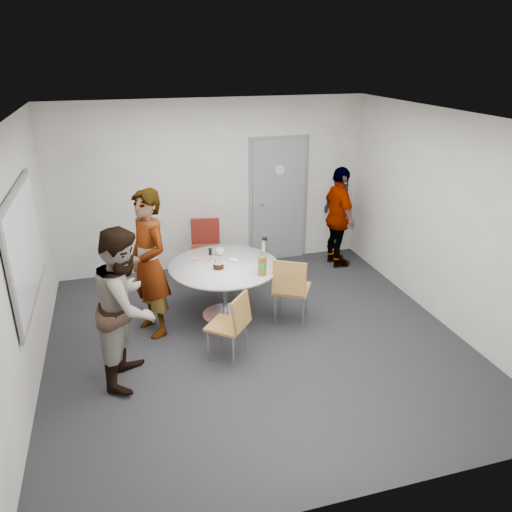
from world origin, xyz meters
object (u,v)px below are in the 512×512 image
object	(u,v)px
door	(278,201)
person_main	(149,264)
chair_far	(206,243)
whiteboard	(25,247)
table	(226,272)
person_left	(126,306)
chair_near_left	(233,321)
person_right	(339,217)
chair_near_right	(291,285)

from	to	relation	value
door	person_main	distance (m)	2.98
chair_far	whiteboard	bearing A→B (deg)	48.24
table	person_left	bearing A→B (deg)	-141.84
door	table	size ratio (longest dim) A/B	1.47
chair_near_left	person_main	world-z (taller)	person_main
person_left	person_right	xyz separation A→B (m)	(3.46, 2.23, -0.04)
whiteboard	chair_near_left	size ratio (longest dim) A/B	2.27
chair_near_right	person_right	xyz separation A→B (m)	(1.42, 1.66, 0.26)
door	chair_near_right	xyz separation A→B (m)	(-0.57, -2.22, -0.45)
whiteboard	person_main	xyz separation A→B (m)	(1.27, 0.38, -0.51)
whiteboard	door	bearing A→B (deg)	32.66
chair_near_right	person_main	xyz separation A→B (m)	(-1.72, 0.33, 0.36)
whiteboard	person_left	distance (m)	1.23
person_main	whiteboard	bearing A→B (deg)	-96.55
chair_near_left	person_main	size ratio (longest dim) A/B	0.45
chair_near_left	chair_far	xyz separation A→B (m)	(0.12, 2.27, 0.09)
table	chair_far	distance (m)	1.24
table	person_right	xyz separation A→B (m)	(2.15, 1.20, 0.18)
whiteboard	person_left	world-z (taller)	whiteboard
door	table	xyz separation A→B (m)	(-1.30, -1.77, -0.38)
whiteboard	chair_far	xyz separation A→B (m)	(2.22, 1.76, -0.85)
table	person_left	size ratio (longest dim) A/B	0.83
door	chair_far	size ratio (longest dim) A/B	2.18
chair_near_right	person_main	bearing A→B (deg)	-160.90
person_main	chair_far	bearing A→B (deg)	122.02
door	person_main	xyz separation A→B (m)	(-2.29, -1.90, -0.09)
whiteboard	chair_near_right	world-z (taller)	whiteboard
chair_near_right	person_left	xyz separation A→B (m)	(-2.04, -0.57, 0.30)
person_left	person_right	bearing A→B (deg)	-40.00
table	chair_near_right	xyz separation A→B (m)	(0.73, -0.46, -0.08)
chair_near_left	whiteboard	bearing A→B (deg)	116.23
person_main	table	bearing A→B (deg)	74.01
door	whiteboard	xyz separation A→B (m)	(-3.56, -2.28, 0.42)
person_main	person_left	xyz separation A→B (m)	(-0.32, -0.90, -0.06)
whiteboard	person_left	xyz separation A→B (m)	(0.95, -0.51, -0.58)
table	person_main	bearing A→B (deg)	-172.60
chair_near_left	person_left	size ratio (longest dim) A/B	0.48
chair_far	person_main	size ratio (longest dim) A/B	0.52
door	chair_near_left	distance (m)	3.20
whiteboard	person_right	bearing A→B (deg)	21.25
door	person_left	xyz separation A→B (m)	(-2.61, -2.79, -0.15)
chair_near_right	person_right	world-z (taller)	person_right
whiteboard	chair_far	world-z (taller)	whiteboard
whiteboard	chair_near_left	xyz separation A→B (m)	(2.10, -0.51, -0.94)
chair_near_right	chair_far	xyz separation A→B (m)	(-0.78, 1.70, 0.02)
chair_near_right	person_main	size ratio (longest dim) A/B	0.50
door	person_main	world-z (taller)	door
chair_near_left	person_main	distance (m)	1.29
whiteboard	chair_near_right	size ratio (longest dim) A/B	2.03
person_left	person_right	distance (m)	4.11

